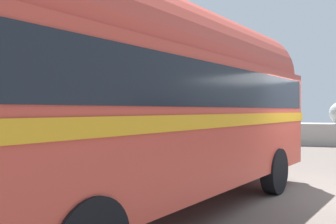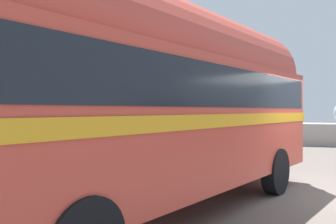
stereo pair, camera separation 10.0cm
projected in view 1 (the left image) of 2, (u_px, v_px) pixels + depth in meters
ground at (332, 195)px, 7.60m from camera, size 32.00×26.00×0.02m
breakwater at (292, 131)px, 19.02m from camera, size 31.36×2.10×2.44m
vintage_coach at (159, 95)px, 6.22m from camera, size 5.00×8.90×3.70m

